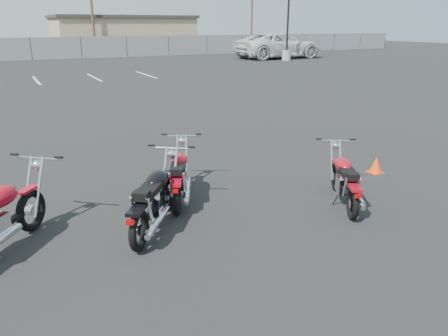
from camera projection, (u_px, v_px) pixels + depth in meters
name	position (u px, v px, depth m)	size (l,w,h in m)	color
ground	(230.00, 221.00, 6.63)	(120.00, 120.00, 0.00)	black
motorcycle_second_black	(155.00, 199.00, 6.30)	(1.52, 1.84, 0.99)	black
motorcycle_third_red	(180.00, 176.00, 7.35)	(1.17, 1.85, 0.93)	black
motorcycle_rear_red	(345.00, 180.00, 7.18)	(1.22, 1.74, 0.90)	black
training_cone_near	(376.00, 165.00, 8.77)	(0.27, 0.27, 0.32)	#FF420D
light_pole_east	(288.00, 21.00, 34.60)	(0.80, 0.70, 11.42)	#9C9893
chainlink_fence	(31.00, 49.00, 35.90)	(80.06, 0.06, 1.80)	slate
tan_building_east	(122.00, 33.00, 47.53)	(14.40, 9.40, 3.70)	tan
utility_pole_c	(91.00, 3.00, 40.69)	(1.80, 0.24, 9.00)	#493422
utility_pole_d	(252.00, 7.00, 49.34)	(1.80, 0.24, 9.00)	#493422
parking_line_stripes	(5.00, 82.00, 22.43)	(15.12, 4.00, 0.01)	silver
white_van	(279.00, 38.00, 37.43)	(8.80, 3.52, 3.35)	silver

